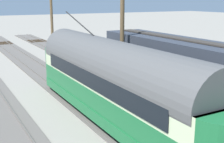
{
  "coord_description": "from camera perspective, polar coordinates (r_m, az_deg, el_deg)",
  "views": [
    {
      "loc": [
        7.31,
        14.99,
        6.3
      ],
      "look_at": [
        -0.95,
        0.1,
        2.24
      ],
      "focal_mm": 48.99,
      "sensor_mm": 36.0,
      "label": 1
    }
  ],
  "objects": [
    {
      "name": "vintage_streetcar",
      "position": [
        15.53,
        0.15,
        -1.66
      ],
      "size": [
        2.65,
        16.74,
        5.32
      ],
      "color": "#196033",
      "rests_on": "ground"
    },
    {
      "name": "track_third_siding",
      "position": [
        16.68,
        -19.35,
        -9.37
      ],
      "size": [
        2.8,
        80.0,
        0.18
      ],
      "color": "#56514C",
      "rests_on": "ground"
    },
    {
      "name": "catenary_pole_mid_near",
      "position": [
        20.1,
        1.68,
        6.41
      ],
      "size": [
        3.18,
        0.28,
        7.34
      ],
      "color": "brown",
      "rests_on": "ground"
    },
    {
      "name": "boxcar_adjacent",
      "position": [
        19.13,
        12.15,
        0.63
      ],
      "size": [
        2.96,
        13.1,
        3.85
      ],
      "color": "#2D333D",
      "rests_on": "ground"
    },
    {
      "name": "switch_stand",
      "position": [
        29.53,
        -0.21,
        2.49
      ],
      "size": [
        0.5,
        0.3,
        1.24
      ],
      "color": "black",
      "rests_on": "ground"
    },
    {
      "name": "track_adjacent_siding",
      "position": [
        18.07,
        -3.28,
        -6.83
      ],
      "size": [
        2.8,
        80.0,
        0.18
      ],
      "color": "#56514C",
      "rests_on": "ground"
    },
    {
      "name": "ground_plane",
      "position": [
        17.82,
        -2.83,
        -7.3
      ],
      "size": [
        220.0,
        220.0,
        0.0
      ],
      "primitive_type": "plane",
      "color": "gray"
    },
    {
      "name": "track_streetcar_siding",
      "position": [
        20.64,
        9.51,
        -4.39
      ],
      "size": [
        2.8,
        80.0,
        0.18
      ],
      "color": "#56514C",
      "rests_on": "ground"
    },
    {
      "name": "catenary_pole_foreground",
      "position": [
        33.39,
        -11.31,
        8.95
      ],
      "size": [
        3.18,
        0.28,
        7.34
      ],
      "color": "brown",
      "rests_on": "ground"
    }
  ]
}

